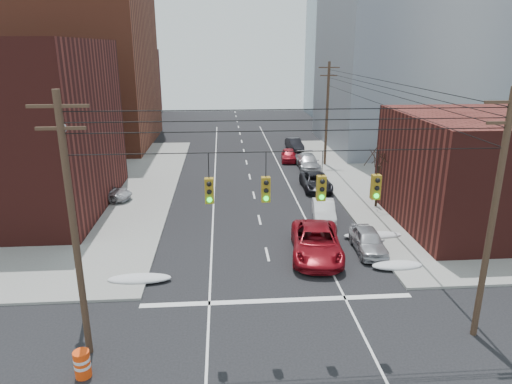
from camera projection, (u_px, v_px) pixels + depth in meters
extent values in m
cube|color=brown|center=(48.00, 25.00, 56.56)|extent=(24.00, 20.00, 30.00)
cube|color=#481915|center=(94.00, 84.00, 83.85)|extent=(22.00, 18.00, 12.00)
cube|color=gray|center=(418.00, 46.00, 56.78)|extent=(22.00, 20.00, 25.00)
cube|color=gray|center=(369.00, 55.00, 82.08)|extent=(20.00, 18.00, 22.00)
cylinder|color=#473323|center=(74.00, 233.00, 17.79)|extent=(0.28, 0.28, 11.00)
cube|color=#473323|center=(58.00, 106.00, 16.30)|extent=(2.20, 0.12, 0.12)
cube|color=#473323|center=(61.00, 128.00, 16.54)|extent=(1.80, 0.12, 0.12)
cylinder|color=#473323|center=(492.00, 221.00, 18.99)|extent=(0.28, 0.28, 11.00)
cube|color=#473323|center=(512.00, 102.00, 17.50)|extent=(2.20, 0.12, 0.12)
cube|color=#473323|center=(509.00, 123.00, 17.75)|extent=(1.80, 0.12, 0.12)
cylinder|color=#473323|center=(327.00, 115.00, 48.45)|extent=(0.28, 0.28, 11.00)
cube|color=#473323|center=(329.00, 67.00, 46.96)|extent=(2.20, 0.12, 0.12)
cube|color=#473323|center=(329.00, 75.00, 47.20)|extent=(1.80, 0.12, 0.12)
cylinder|color=black|center=(292.00, 151.00, 17.45)|extent=(17.00, 0.04, 0.04)
cylinder|color=black|center=(209.00, 166.00, 17.37)|extent=(0.03, 0.03, 1.00)
cube|color=olive|center=(209.00, 191.00, 17.68)|extent=(0.35, 0.30, 1.00)
sphere|color=black|center=(209.00, 184.00, 17.42)|extent=(0.20, 0.20, 0.20)
sphere|color=black|center=(209.00, 192.00, 17.51)|extent=(0.20, 0.20, 0.20)
sphere|color=#0CE526|center=(210.00, 200.00, 17.61)|extent=(0.20, 0.20, 0.20)
cylinder|color=black|center=(266.00, 165.00, 17.53)|extent=(0.03, 0.03, 1.00)
cube|color=olive|center=(266.00, 189.00, 17.83)|extent=(0.35, 0.30, 1.00)
sphere|color=black|center=(266.00, 183.00, 17.57)|extent=(0.20, 0.20, 0.20)
sphere|color=black|center=(266.00, 191.00, 17.67)|extent=(0.20, 0.20, 0.20)
sphere|color=#0CE526|center=(266.00, 198.00, 17.77)|extent=(0.20, 0.20, 0.20)
cylinder|color=black|center=(322.00, 164.00, 17.68)|extent=(0.03, 0.03, 1.00)
cube|color=olive|center=(321.00, 188.00, 17.99)|extent=(0.35, 0.30, 1.00)
sphere|color=black|center=(322.00, 182.00, 17.73)|extent=(0.20, 0.20, 0.20)
sphere|color=black|center=(322.00, 189.00, 17.83)|extent=(0.20, 0.20, 0.20)
sphere|color=#0CE526|center=(322.00, 197.00, 17.92)|extent=(0.20, 0.20, 0.20)
cylinder|color=black|center=(378.00, 163.00, 17.84)|extent=(0.03, 0.03, 1.00)
cube|color=olive|center=(376.00, 187.00, 18.14)|extent=(0.35, 0.30, 1.00)
sphere|color=black|center=(378.00, 180.00, 17.89)|extent=(0.20, 0.20, 0.20)
sphere|color=black|center=(377.00, 188.00, 17.98)|extent=(0.20, 0.20, 0.20)
sphere|color=#0CE526|center=(376.00, 196.00, 18.08)|extent=(0.20, 0.20, 0.20)
cylinder|color=gray|center=(75.00, 228.00, 20.87)|extent=(0.18, 0.18, 9.00)
sphere|color=gray|center=(62.00, 128.00, 19.47)|extent=(0.44, 0.44, 0.44)
cylinder|color=black|center=(377.00, 187.00, 36.36)|extent=(0.20, 0.20, 3.50)
cylinder|color=black|center=(384.00, 158.00, 35.80)|extent=(0.27, 0.82, 1.19)
cylinder|color=black|center=(380.00, 156.00, 36.19)|extent=(1.17, 0.54, 1.38)
cylinder|color=black|center=(371.00, 155.00, 36.29)|extent=(1.44, 1.00, 1.48)
cylinder|color=black|center=(374.00, 159.00, 35.68)|extent=(0.17, 0.84, 1.19)
cylinder|color=black|center=(376.00, 159.00, 35.20)|extent=(0.82, 0.99, 1.40)
cylinder|color=black|center=(384.00, 160.00, 34.81)|extent=(1.74, 0.21, 1.43)
cylinder|color=black|center=(385.00, 159.00, 35.47)|extent=(0.48, 0.73, 1.20)
ellipsoid|color=silver|center=(139.00, 279.00, 25.17)|extent=(3.50, 1.08, 0.42)
ellipsoid|color=silver|center=(397.00, 265.00, 26.70)|extent=(3.00, 1.08, 0.42)
ellipsoid|color=silver|center=(373.00, 235.00, 30.97)|extent=(4.00, 1.08, 0.42)
imported|color=maroon|center=(316.00, 242.00, 28.17)|extent=(3.78, 6.78, 1.79)
imported|color=#AFAEB3|center=(368.00, 241.00, 28.81)|extent=(1.92, 4.43, 1.49)
imported|color=white|center=(324.00, 211.00, 34.09)|extent=(2.11, 4.56, 1.45)
imported|color=black|center=(316.00, 182.00, 41.44)|extent=(2.49, 5.27, 1.45)
imported|color=#A7A8AC|center=(308.00, 162.00, 48.48)|extent=(2.23, 5.27, 1.52)
imported|color=maroon|center=(289.00, 155.00, 51.78)|extent=(2.09, 4.25, 1.39)
imported|color=black|center=(294.00, 144.00, 57.48)|extent=(1.95, 4.46, 1.42)
imported|color=silver|center=(71.00, 191.00, 38.74)|extent=(3.95, 1.96, 1.24)
imported|color=#B6B5BA|center=(104.00, 193.00, 38.11)|extent=(4.96, 3.18, 1.27)
imported|color=black|center=(21.00, 205.00, 35.24)|extent=(4.52, 2.35, 1.25)
imported|color=#B9B8BD|center=(77.00, 172.00, 44.03)|extent=(4.82, 3.25, 1.52)
cylinder|color=#FF430D|center=(82.00, 364.00, 17.85)|extent=(0.75, 0.75, 1.13)
cylinder|color=white|center=(82.00, 359.00, 17.79)|extent=(0.76, 0.76, 0.14)
cylinder|color=white|center=(82.00, 365.00, 17.87)|extent=(0.76, 0.76, 0.14)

